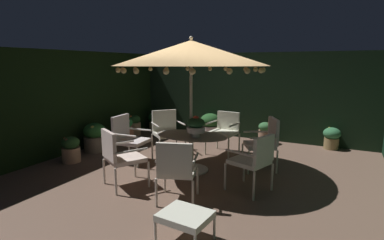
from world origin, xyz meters
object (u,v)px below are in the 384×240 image
patio_chair_west (128,136)px  ottoman_footrest (185,217)px  patio_chair_south (225,129)px  patio_chair_east (254,158)px  potted_plant_back_left (265,132)px  potted_plant_right_near (135,125)px  potted_plant_left_far (157,121)px  potted_plant_back_center (332,137)px  potted_plant_right_far (210,124)px  potted_plant_back_right (71,149)px  patio_umbrella (191,53)px  patio_chair_southeast (265,140)px  centerpiece_planter (196,125)px  potted_plant_left_near (95,137)px  patio_chair_northeast (176,167)px  patio_chair_southwest (167,129)px  patio_dining_table (191,145)px  patio_chair_north (119,154)px

patio_chair_west → ottoman_footrest: bearing=-39.8°
patio_chair_south → patio_chair_east: bearing=-57.1°
patio_chair_south → potted_plant_back_left: size_ratio=1.68×
ottoman_footrest → potted_plant_right_near: potted_plant_right_near is taller
ottoman_footrest → potted_plant_back_left: 4.88m
potted_plant_right_near → potted_plant_left_far: (0.26, 0.78, 0.02)m
potted_plant_back_center → potted_plant_right_far: bearing=-178.5°
patio_chair_south → potted_plant_back_right: patio_chair_south is taller
patio_umbrella → patio_chair_southeast: 2.19m
centerpiece_planter → patio_chair_south: (-0.01, 1.55, -0.36)m
potted_plant_right_far → potted_plant_left_near: 3.23m
patio_chair_northeast → patio_chair_west: patio_chair_west is taller
centerpiece_planter → patio_chair_southwest: (-1.28, 1.04, -0.39)m
ottoman_footrest → patio_chair_southeast: bearing=85.7°
patio_umbrella → potted_plant_left_near: patio_umbrella is taller
patio_chair_east → potted_plant_back_center: (1.02, 3.35, -0.28)m
patio_dining_table → patio_chair_southwest: (-1.12, 0.92, 0.03)m
patio_chair_south → patio_umbrella: bearing=-95.9°
centerpiece_planter → patio_chair_north: size_ratio=0.40×
patio_chair_west → potted_plant_back_left: (2.24, 2.81, -0.26)m
patio_chair_southeast → potted_plant_left_far: (-3.82, 1.97, -0.28)m
patio_chair_west → potted_plant_right_near: patio_chair_west is taller
patio_umbrella → potted_plant_back_right: bearing=-164.4°
patio_chair_south → potted_plant_back_center: size_ratio=1.78×
patio_chair_east → patio_dining_table: bearing=161.7°
patio_chair_north → patio_chair_southeast: size_ratio=0.96×
patio_chair_east → ottoman_footrest: patio_chair_east is taller
patio_chair_north → patio_chair_southwest: patio_chair_north is taller
potted_plant_left_far → patio_chair_southwest: bearing=-50.5°
patio_chair_northeast → potted_plant_left_far: 5.06m
centerpiece_planter → patio_chair_north: (-0.85, -1.14, -0.36)m
patio_chair_south → patio_chair_southwest: (-1.27, -0.51, -0.03)m
potted_plant_back_left → potted_plant_left_near: (-3.43, -2.56, 0.05)m
patio_chair_northeast → potted_plant_left_far: patio_chair_northeast is taller
patio_dining_table → patio_chair_north: bearing=-118.8°
patio_chair_northeast → potted_plant_right_near: patio_chair_northeast is taller
potted_plant_back_right → potted_plant_back_left: bearing=45.9°
potted_plant_right_near → patio_chair_northeast: bearing=-44.8°
patio_dining_table → potted_plant_right_near: size_ratio=2.45×
patio_chair_west → patio_chair_east: bearing=-7.0°
patio_dining_table → patio_chair_north: size_ratio=1.45×
potted_plant_left_near → potted_plant_back_right: 0.85m
patio_umbrella → patio_chair_southeast: (1.25, 0.72, -1.65)m
patio_chair_north → potted_plant_right_far: bearing=91.7°
patio_chair_southeast → potted_plant_left_far: 4.31m
patio_chair_north → patio_chair_northeast: size_ratio=1.02×
patio_dining_table → potted_plant_right_near: 3.42m
patio_chair_southwest → patio_chair_west: bearing=-107.6°
patio_chair_southwest → potted_plant_right_near: 1.99m
patio_chair_south → potted_plant_back_left: bearing=63.2°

